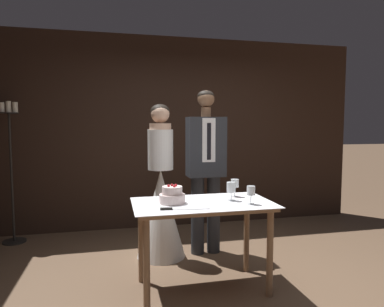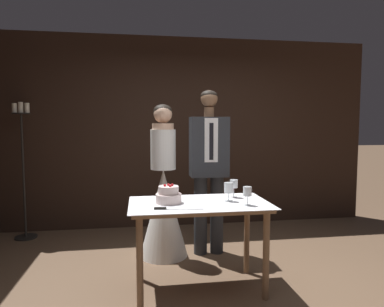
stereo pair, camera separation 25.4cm
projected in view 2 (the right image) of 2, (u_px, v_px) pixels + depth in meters
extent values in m
plane|color=brown|center=(222.00, 293.00, 3.02)|extent=(40.00, 40.00, 0.00)
cube|color=black|center=(187.00, 133.00, 5.03)|extent=(5.45, 0.12, 2.73)
cylinder|color=#8E6B4C|center=(140.00, 264.00, 2.72)|extent=(0.06, 0.06, 0.75)
cylinder|color=#8E6B4C|center=(266.00, 256.00, 2.88)|extent=(0.06, 0.06, 0.75)
cylinder|color=#8E6B4C|center=(140.00, 241.00, 3.24)|extent=(0.06, 0.06, 0.75)
cylinder|color=#8E6B4C|center=(247.00, 236.00, 3.40)|extent=(0.06, 0.06, 0.75)
cube|color=#8E6B4C|center=(199.00, 205.00, 3.03)|extent=(1.17, 0.65, 0.03)
cube|color=white|center=(199.00, 203.00, 3.03)|extent=(1.23, 0.71, 0.01)
cylinder|color=beige|center=(169.00, 198.00, 3.01)|extent=(0.23, 0.23, 0.08)
cylinder|color=beige|center=(169.00, 190.00, 3.00)|extent=(0.18, 0.18, 0.07)
sphere|color=red|center=(172.00, 185.00, 3.01)|extent=(0.02, 0.02, 0.02)
sphere|color=red|center=(168.00, 185.00, 3.01)|extent=(0.02, 0.02, 0.02)
sphere|color=red|center=(165.00, 185.00, 2.98)|extent=(0.02, 0.02, 0.02)
sphere|color=red|center=(170.00, 186.00, 2.96)|extent=(0.02, 0.02, 0.02)
cube|color=silver|center=(185.00, 209.00, 2.78)|extent=(0.31, 0.06, 0.00)
cylinder|color=black|center=(160.00, 208.00, 2.78)|extent=(0.10, 0.03, 0.02)
cylinder|color=silver|center=(228.00, 201.00, 3.08)|extent=(0.08, 0.08, 0.00)
cylinder|color=silver|center=(228.00, 197.00, 3.08)|extent=(0.01, 0.01, 0.07)
cylinder|color=silver|center=(229.00, 188.00, 3.07)|extent=(0.08, 0.08, 0.09)
cylinder|color=silver|center=(234.00, 197.00, 3.24)|extent=(0.07, 0.07, 0.00)
cylinder|color=silver|center=(234.00, 192.00, 3.24)|extent=(0.01, 0.01, 0.09)
cylinder|color=silver|center=(234.00, 184.00, 3.23)|extent=(0.08, 0.08, 0.08)
cylinder|color=maroon|center=(234.00, 186.00, 3.24)|extent=(0.06, 0.06, 0.03)
cylinder|color=silver|center=(247.00, 205.00, 2.92)|extent=(0.07, 0.07, 0.00)
cylinder|color=silver|center=(247.00, 200.00, 2.92)|extent=(0.01, 0.01, 0.08)
cylinder|color=silver|center=(247.00, 191.00, 2.91)|extent=(0.07, 0.07, 0.08)
cone|color=white|center=(164.00, 213.00, 3.84)|extent=(0.54, 0.54, 0.99)
cylinder|color=white|center=(163.00, 149.00, 3.78)|extent=(0.28, 0.28, 0.44)
cylinder|color=#DBAD8E|center=(163.00, 126.00, 3.76)|extent=(0.24, 0.24, 0.07)
sphere|color=#DBAD8E|center=(163.00, 114.00, 3.75)|extent=(0.20, 0.20, 0.20)
ellipsoid|color=black|center=(163.00, 111.00, 3.76)|extent=(0.21, 0.21, 0.15)
cylinder|color=#282B30|center=(200.00, 215.00, 3.91)|extent=(0.15, 0.15, 0.90)
cylinder|color=#282B30|center=(217.00, 215.00, 3.94)|extent=(0.15, 0.15, 0.90)
cube|color=#282B30|center=(209.00, 147.00, 3.86)|extent=(0.42, 0.24, 0.67)
cube|color=white|center=(211.00, 140.00, 3.73)|extent=(0.15, 0.01, 0.48)
cube|color=black|center=(211.00, 141.00, 3.73)|extent=(0.04, 0.01, 0.40)
cylinder|color=brown|center=(209.00, 112.00, 3.83)|extent=(0.11, 0.11, 0.11)
sphere|color=brown|center=(209.00, 99.00, 3.82)|extent=(0.19, 0.19, 0.19)
ellipsoid|color=black|center=(209.00, 96.00, 3.82)|extent=(0.19, 0.19, 0.12)
cylinder|color=black|center=(26.00, 237.00, 4.49)|extent=(0.28, 0.28, 0.02)
cylinder|color=black|center=(24.00, 176.00, 4.42)|extent=(0.03, 0.03, 1.60)
cylinder|color=black|center=(21.00, 113.00, 4.35)|extent=(0.22, 0.22, 0.01)
cylinder|color=silver|center=(14.00, 108.00, 4.34)|extent=(0.06, 0.06, 0.12)
cylinder|color=silver|center=(21.00, 107.00, 4.35)|extent=(0.06, 0.06, 0.14)
cylinder|color=silver|center=(27.00, 108.00, 4.36)|extent=(0.06, 0.06, 0.13)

